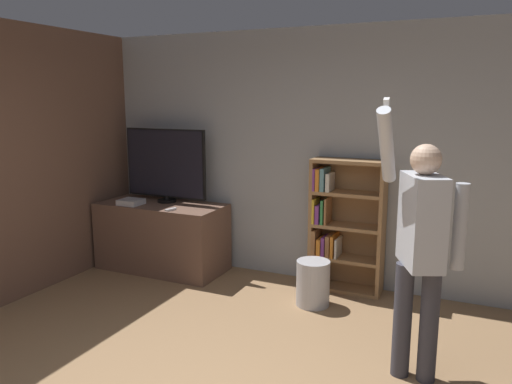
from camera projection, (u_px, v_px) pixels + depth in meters
name	position (u px, v px, depth m)	size (l,w,h in m)	color
wall_back	(320.00, 158.00, 5.30)	(7.05, 0.09, 2.70)	#9EA3A8
wall_side_brick	(30.00, 162.00, 5.00)	(0.06, 4.54, 2.70)	brown
tv_ledge	(162.00, 236.00, 5.81)	(1.47, 0.67, 0.78)	brown
television	(166.00, 165.00, 5.76)	(1.05, 0.22, 0.85)	black
game_console	(131.00, 202.00, 5.69)	(0.25, 0.23, 0.06)	silver
remote_loose	(171.00, 210.00, 5.39)	(0.07, 0.14, 0.02)	white
bookshelf	(341.00, 226.00, 5.14)	(0.75, 0.28, 1.37)	#997047
person	(421.00, 241.00, 3.40)	(0.57, 0.56, 1.98)	#383842
waste_bin	(313.00, 283.00, 4.81)	(0.32, 0.32, 0.44)	#B7B7BC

